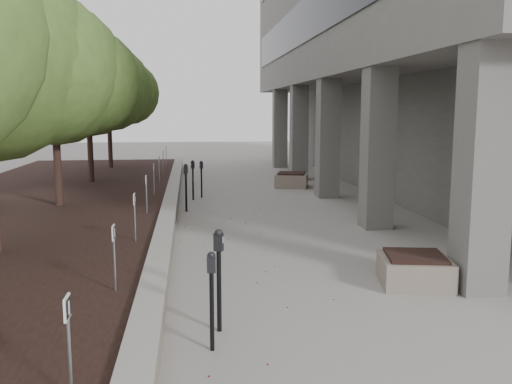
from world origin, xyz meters
TOP-DOWN VIEW (x-y plane):
  - ground at (0.00, 0.00)m, footprint 90.00×90.00m
  - retaining_wall at (-1.82, 9.00)m, footprint 0.39×26.00m
  - planting_bed at (-5.50, 9.00)m, footprint 7.00×26.00m
  - crabapple_tree_3 at (-4.80, 8.00)m, footprint 4.60×4.00m
  - crabapple_tree_4 at (-4.80, 13.00)m, footprint 4.60×4.00m
  - crabapple_tree_5 at (-4.80, 18.00)m, footprint 4.60×4.00m
  - parking_sign_1 at (-2.35, -2.50)m, footprint 0.04×0.22m
  - parking_sign_2 at (-2.35, 0.50)m, footprint 0.04×0.22m
  - parking_sign_3 at (-2.35, 3.50)m, footprint 0.04×0.22m
  - parking_sign_4 at (-2.35, 6.50)m, footprint 0.04×0.22m
  - parking_sign_5 at (-2.35, 9.50)m, footprint 0.04×0.22m
  - parking_sign_6 at (-2.35, 12.50)m, footprint 0.04×0.22m
  - parking_sign_7 at (-2.35, 15.50)m, footprint 0.04×0.22m
  - parking_sign_8 at (-2.35, 18.50)m, footprint 0.04×0.22m
  - parking_meter_1 at (-1.02, -0.77)m, footprint 0.13×0.09m
  - parking_meter_2 at (-0.90, -0.18)m, footprint 0.17×0.14m
  - parking_meter_3 at (-1.39, 8.80)m, footprint 0.14×0.10m
  - parking_meter_4 at (-0.88, 11.37)m, footprint 0.15×0.12m
  - parking_meter_5 at (-1.17, 10.90)m, footprint 0.16×0.13m
  - planter_front at (2.52, 1.44)m, footprint 1.33×1.33m
  - planter_back at (2.65, 13.62)m, footprint 1.49×1.49m
  - berry_scatter at (-0.10, 5.00)m, footprint 3.30×14.10m

SIDE VIEW (x-z plane):
  - ground at x=0.00m, z-range 0.00..0.00m
  - berry_scatter at x=-0.10m, z-range 0.00..0.02m
  - planting_bed at x=-5.50m, z-range 0.00..0.40m
  - retaining_wall at x=-1.82m, z-range 0.00..0.50m
  - planter_front at x=2.52m, z-range 0.00..0.53m
  - planter_back at x=2.65m, z-range 0.00..0.57m
  - parking_meter_1 at x=-1.02m, z-range 0.00..1.26m
  - parking_meter_4 at x=-0.88m, z-range 0.00..1.26m
  - parking_meter_5 at x=-1.17m, z-range 0.00..1.33m
  - parking_meter_2 at x=-0.90m, z-range 0.00..1.41m
  - parking_meter_3 at x=-1.39m, z-range 0.00..1.42m
  - parking_sign_1 at x=-2.35m, z-range 0.40..1.36m
  - parking_sign_2 at x=-2.35m, z-range 0.40..1.36m
  - parking_sign_3 at x=-2.35m, z-range 0.40..1.36m
  - parking_sign_4 at x=-2.35m, z-range 0.40..1.36m
  - parking_sign_5 at x=-2.35m, z-range 0.40..1.36m
  - parking_sign_6 at x=-2.35m, z-range 0.40..1.36m
  - parking_sign_7 at x=-2.35m, z-range 0.40..1.36m
  - parking_sign_8 at x=-2.35m, z-range 0.40..1.36m
  - crabapple_tree_3 at x=-4.80m, z-range 0.40..5.84m
  - crabapple_tree_4 at x=-4.80m, z-range 0.40..5.84m
  - crabapple_tree_5 at x=-4.80m, z-range 0.40..5.84m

